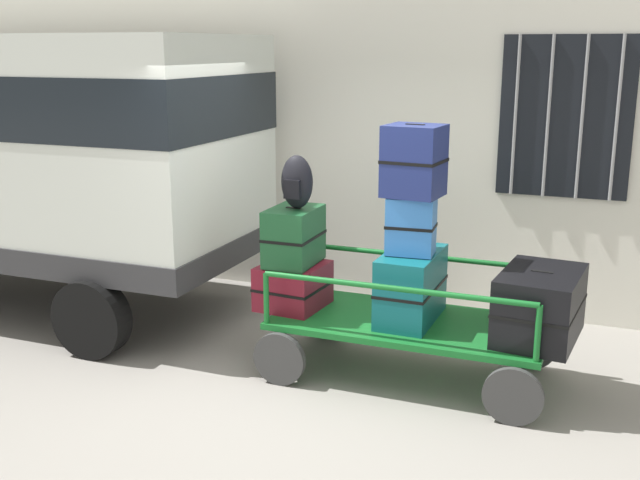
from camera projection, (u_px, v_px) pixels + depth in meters
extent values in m
plane|color=gray|center=(304.00, 388.00, 6.08)|extent=(40.00, 40.00, 0.00)
cube|color=silver|center=(398.00, 61.00, 7.73)|extent=(12.00, 0.30, 5.00)
cube|color=black|center=(565.00, 117.00, 7.10)|extent=(1.20, 0.04, 1.50)
cylinder|color=gray|center=(515.00, 116.00, 7.22)|extent=(0.03, 0.03, 1.50)
cylinder|color=gray|center=(548.00, 117.00, 7.12)|extent=(0.03, 0.03, 1.50)
cylinder|color=gray|center=(582.00, 118.00, 7.01)|extent=(0.03, 0.03, 1.50)
cylinder|color=gray|center=(617.00, 119.00, 6.90)|extent=(0.03, 0.03, 1.50)
cube|color=silver|center=(19.00, 142.00, 7.73)|extent=(4.82, 1.97, 2.10)
cube|color=black|center=(14.00, 100.00, 7.63)|extent=(4.84, 1.99, 0.55)
cube|color=#2D2D30|center=(27.00, 231.00, 7.96)|extent=(4.86, 2.01, 0.24)
cylinder|color=black|center=(92.00, 318.00, 6.63)|extent=(0.70, 0.22, 0.70)
cube|color=#146023|center=(409.00, 323.00, 6.19)|extent=(2.18, 1.03, 0.05)
cylinder|color=#383838|center=(513.00, 396.00, 5.45)|extent=(0.44, 0.06, 0.44)
cylinder|color=#383838|center=(531.00, 344.00, 6.41)|extent=(0.44, 0.06, 0.44)
cylinder|color=#383838|center=(279.00, 359.00, 6.10)|extent=(0.44, 0.06, 0.44)
cylinder|color=#383838|center=(327.00, 316.00, 7.06)|extent=(0.44, 0.06, 0.44)
cylinder|color=#146023|center=(538.00, 334.00, 5.33)|extent=(0.04, 0.04, 0.41)
cylinder|color=#146023|center=(551.00, 294.00, 6.19)|extent=(0.04, 0.04, 0.41)
cylinder|color=#146023|center=(266.00, 298.00, 6.08)|extent=(0.04, 0.04, 0.41)
cylinder|color=#146023|center=(311.00, 267.00, 6.93)|extent=(0.04, 0.04, 0.41)
cylinder|color=#146023|center=(394.00, 288.00, 5.66)|extent=(2.10, 0.04, 0.04)
cylinder|color=#146023|center=(425.00, 257.00, 6.51)|extent=(2.10, 0.04, 0.04)
cube|color=maroon|center=(293.00, 286.00, 6.48)|extent=(0.54, 0.59, 0.37)
cube|color=black|center=(293.00, 286.00, 6.48)|extent=(0.55, 0.60, 0.02)
cube|color=black|center=(293.00, 265.00, 6.43)|extent=(0.16, 0.04, 0.02)
cube|color=#194C28|center=(294.00, 236.00, 6.39)|extent=(0.37, 0.54, 0.48)
cube|color=black|center=(294.00, 236.00, 6.39)|extent=(0.38, 0.55, 0.02)
cube|color=black|center=(294.00, 209.00, 6.33)|extent=(0.13, 0.03, 0.02)
cube|color=#0F5960|center=(411.00, 286.00, 6.15)|extent=(0.42, 0.78, 0.56)
cube|color=black|center=(411.00, 286.00, 6.15)|extent=(0.43, 0.79, 0.02)
cube|color=black|center=(412.00, 253.00, 6.08)|extent=(0.14, 0.03, 0.02)
cube|color=#3372C6|center=(411.00, 226.00, 5.97)|extent=(0.39, 0.29, 0.45)
cube|color=black|center=(411.00, 226.00, 5.97)|extent=(0.40, 0.30, 0.02)
cube|color=black|center=(412.00, 198.00, 5.91)|extent=(0.13, 0.04, 0.02)
cube|color=navy|center=(414.00, 161.00, 5.87)|extent=(0.46, 0.43, 0.55)
cube|color=black|center=(414.00, 161.00, 5.87)|extent=(0.47, 0.44, 0.02)
cube|color=black|center=(415.00, 125.00, 5.81)|extent=(0.15, 0.04, 0.02)
cube|color=black|center=(540.00, 305.00, 5.76)|extent=(0.63, 0.87, 0.52)
cube|color=black|center=(540.00, 305.00, 5.76)|extent=(0.64, 0.89, 0.02)
cube|color=black|center=(542.00, 273.00, 5.69)|extent=(0.16, 0.04, 0.02)
ellipsoid|color=black|center=(297.00, 182.00, 6.24)|extent=(0.27, 0.19, 0.44)
cube|color=black|center=(292.00, 189.00, 6.16)|extent=(0.14, 0.06, 0.15)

